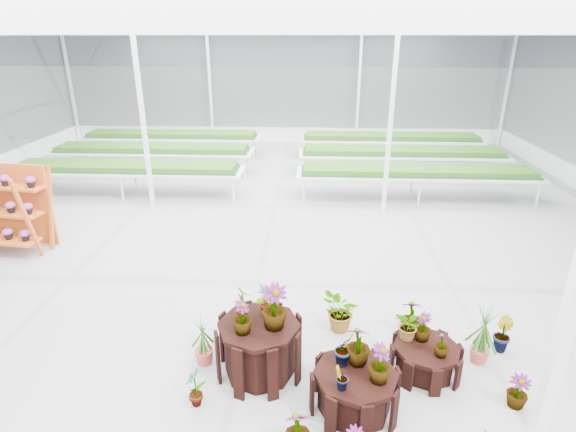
{
  "coord_description": "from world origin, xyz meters",
  "views": [
    {
      "loc": [
        1.1,
        -6.85,
        4.2
      ],
      "look_at": [
        0.74,
        0.32,
        1.3
      ],
      "focal_mm": 28.0,
      "sensor_mm": 36.0,
      "label": 1
    }
  ],
  "objects_px": {
    "plinth_mid": "(355,391)",
    "shelf_rack": "(5,210)",
    "plinth_tall": "(259,348)",
    "plinth_low": "(425,359)"
  },
  "relations": [
    {
      "from": "plinth_low",
      "to": "shelf_rack",
      "type": "relative_size",
      "value": 0.51
    },
    {
      "from": "plinth_tall",
      "to": "plinth_mid",
      "type": "height_order",
      "value": "plinth_tall"
    },
    {
      "from": "plinth_mid",
      "to": "shelf_rack",
      "type": "distance_m",
      "value": 7.93
    },
    {
      "from": "plinth_mid",
      "to": "shelf_rack",
      "type": "height_order",
      "value": "shelf_rack"
    },
    {
      "from": "plinth_mid",
      "to": "plinth_low",
      "type": "height_order",
      "value": "plinth_mid"
    },
    {
      "from": "plinth_tall",
      "to": "plinth_mid",
      "type": "xyz_separation_m",
      "value": [
        1.2,
        -0.6,
        -0.11
      ]
    },
    {
      "from": "plinth_low",
      "to": "shelf_rack",
      "type": "xyz_separation_m",
      "value": [
        -7.79,
        3.34,
        0.68
      ]
    },
    {
      "from": "plinth_tall",
      "to": "plinth_low",
      "type": "bearing_deg",
      "value": 2.6
    },
    {
      "from": "plinth_tall",
      "to": "shelf_rack",
      "type": "relative_size",
      "value": 0.63
    },
    {
      "from": "plinth_low",
      "to": "plinth_mid",
      "type": "bearing_deg",
      "value": -145.01
    }
  ]
}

